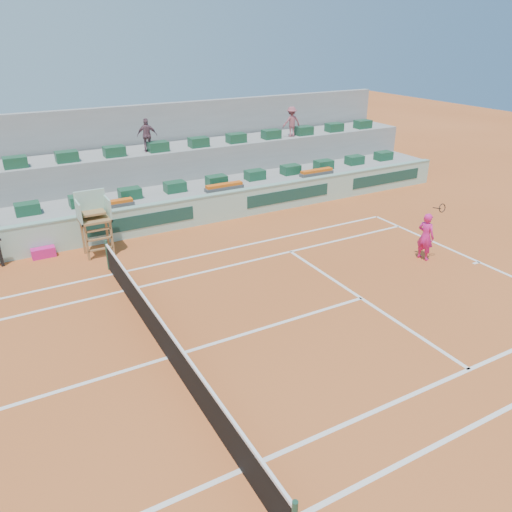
{
  "coord_description": "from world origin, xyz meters",
  "views": [
    {
      "loc": [
        -3.15,
        -10.36,
        7.73
      ],
      "look_at": [
        4.0,
        2.5,
        1.0
      ],
      "focal_mm": 35.0,
      "sensor_mm": 36.0,
      "label": 1
    }
  ],
  "objects": [
    {
      "name": "umpire_chair",
      "position": [
        0.0,
        7.5,
        1.54
      ],
      "size": [
        1.1,
        0.9,
        2.4
      ],
      "color": "olive",
      "rests_on": "ground"
    },
    {
      "name": "tennis_net",
      "position": [
        0.0,
        0.0,
        0.53
      ],
      "size": [
        0.1,
        11.97,
        1.1
      ],
      "color": "black",
      "rests_on": "ground"
    },
    {
      "name": "seat_row_upper",
      "position": [
        0.0,
        11.7,
        2.82
      ],
      "size": [
        32.9,
        0.6,
        0.44
      ],
      "color": "#18492E",
      "rests_on": "seating_tier_upper"
    },
    {
      "name": "seating_tier_lower",
      "position": [
        0.0,
        10.7,
        0.6
      ],
      "size": [
        36.0,
        4.0,
        1.2
      ],
      "primitive_type": "cube",
      "color": "gray",
      "rests_on": "ground"
    },
    {
      "name": "spectator_right",
      "position": [
        11.18,
        11.64,
        3.35
      ],
      "size": [
        1.0,
        0.61,
        1.51
      ],
      "primitive_type": "imported",
      "rotation": [
        0.0,
        0.0,
        3.09
      ],
      "color": "#944A53",
      "rests_on": "seating_tier_upper"
    },
    {
      "name": "flower_planters",
      "position": [
        -1.5,
        9.0,
        1.33
      ],
      "size": [
        26.8,
        0.36,
        0.28
      ],
      "color": "#494949",
      "rests_on": "seating_tier_lower"
    },
    {
      "name": "seating_tier_upper",
      "position": [
        0.0,
        12.3,
        1.3
      ],
      "size": [
        36.0,
        2.4,
        2.6
      ],
      "primitive_type": "cube",
      "color": "gray",
      "rests_on": "ground"
    },
    {
      "name": "tennis_player",
      "position": [
        10.32,
        1.23,
        0.89
      ],
      "size": [
        0.54,
        0.92,
        2.28
      ],
      "color": "#D61B7B",
      "rests_on": "ground"
    },
    {
      "name": "court_lines",
      "position": [
        0.0,
        0.0,
        0.01
      ],
      "size": [
        23.89,
        11.09,
        0.01
      ],
      "color": "silver",
      "rests_on": "ground"
    },
    {
      "name": "stadium_back_wall",
      "position": [
        0.0,
        13.9,
        2.2
      ],
      "size": [
        36.0,
        0.4,
        4.4
      ],
      "primitive_type": "cube",
      "color": "gray",
      "rests_on": "ground"
    },
    {
      "name": "spectator_mid",
      "position": [
        3.57,
        11.82,
        3.35
      ],
      "size": [
        0.95,
        0.61,
        1.5
      ],
      "primitive_type": "imported",
      "rotation": [
        0.0,
        0.0,
        2.84
      ],
      "color": "#6F4A57",
      "rests_on": "seating_tier_upper"
    },
    {
      "name": "player_bag",
      "position": [
        -1.86,
        8.15,
        0.19
      ],
      "size": [
        0.83,
        0.37,
        0.37
      ],
      "primitive_type": "cube",
      "color": "#D61B7B",
      "rests_on": "ground"
    },
    {
      "name": "ground",
      "position": [
        0.0,
        0.0,
        0.0
      ],
      "size": [
        90.0,
        90.0,
        0.0
      ],
      "primitive_type": "plane",
      "color": "#AB4E21",
      "rests_on": "ground"
    },
    {
      "name": "seat_row_lower",
      "position": [
        0.0,
        9.8,
        1.42
      ],
      "size": [
        32.9,
        0.6,
        0.44
      ],
      "color": "#18492E",
      "rests_on": "seating_tier_lower"
    },
    {
      "name": "advertising_hoarding",
      "position": [
        0.02,
        8.5,
        0.63
      ],
      "size": [
        36.0,
        0.34,
        1.26
      ],
      "color": "#9DC5B0",
      "rests_on": "ground"
    }
  ]
}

